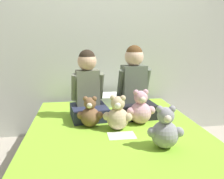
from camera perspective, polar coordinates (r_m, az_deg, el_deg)
The scene contains 11 objects.
ground_plane at distance 2.21m, azimuth 0.96°, elevation -20.21°, with size 14.00×14.00×0.00m, color #B2A899.
wall_behind_bed at distance 2.93m, azimuth -2.32°, elevation 13.37°, with size 8.00×0.06×2.50m.
bed at distance 2.10m, azimuth 0.98°, elevation -15.07°, with size 1.46×1.88×0.45m.
child_on_left at distance 2.23m, azimuth -5.78°, elevation -0.15°, with size 0.37×0.40×0.64m.
child_on_right at distance 2.28m, azimuth 5.36°, elevation 0.50°, with size 0.39×0.36×0.68m.
teddy_bear_held_by_left_child at distance 2.02m, azimuth -5.27°, elevation -5.87°, with size 0.22×0.17×0.26m.
teddy_bear_held_by_right_child at distance 2.09m, azimuth 6.88°, elevation -4.76°, with size 0.26×0.19×0.31m.
teddy_bear_between_children at distance 1.95m, azimuth 1.39°, elevation -6.20°, with size 0.24×0.18×0.29m.
teddy_bear_at_foot_of_bed at distance 1.67m, azimuth 12.65°, elevation -9.52°, with size 0.25×0.19×0.30m.
pillow_at_headboard at distance 2.71m, azimuth -1.53°, elevation -2.45°, with size 0.59×0.31×0.11m.
sign_card at distance 1.86m, azimuth 2.33°, elevation -11.02°, with size 0.21×0.15×0.00m.
Camera 1 is at (-0.30, -1.85, 1.18)m, focal length 38.00 mm.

